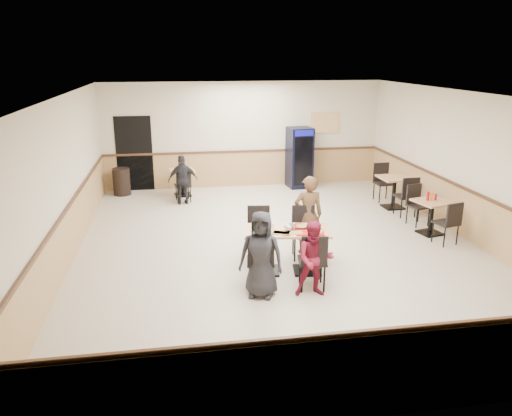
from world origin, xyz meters
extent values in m
plane|color=beige|center=(0.00, 0.00, 0.00)|extent=(10.00, 10.00, 0.00)
plane|color=silver|center=(0.00, 0.00, 3.00)|extent=(10.00, 10.00, 0.00)
plane|color=beige|center=(0.00, 5.00, 1.50)|extent=(8.00, 0.00, 8.00)
plane|color=beige|center=(0.00, -5.00, 1.50)|extent=(8.00, 0.00, 8.00)
plane|color=beige|center=(-4.00, 0.00, 1.50)|extent=(0.00, 10.00, 10.00)
plane|color=beige|center=(4.00, 0.00, 1.50)|extent=(0.00, 10.00, 10.00)
cube|color=tan|center=(0.00, 4.99, 0.50)|extent=(7.98, 0.03, 1.00)
cube|color=tan|center=(3.98, 0.00, 0.50)|extent=(0.03, 9.98, 1.00)
cube|color=#472B19|center=(0.00, 4.97, 1.03)|extent=(7.98, 0.04, 0.06)
cube|color=black|center=(-3.10, 4.98, 1.05)|extent=(1.00, 0.02, 2.10)
cube|color=orange|center=(2.40, 4.96, 1.80)|extent=(0.85, 0.02, 0.60)
cube|color=black|center=(-0.49, -1.13, 0.02)|extent=(0.54, 0.54, 0.04)
cylinder|color=black|center=(-0.49, -1.13, 0.40)|extent=(0.10, 0.10, 0.72)
cube|color=tan|center=(-0.49, -1.13, 0.77)|extent=(0.84, 0.84, 0.04)
cube|color=black|center=(0.25, -1.24, 0.02)|extent=(0.54, 0.54, 0.04)
cylinder|color=black|center=(0.25, -1.24, 0.40)|extent=(0.10, 0.10, 0.72)
cube|color=tan|center=(0.25, -1.24, 0.77)|extent=(0.84, 0.84, 0.04)
imported|color=black|center=(-0.73, -2.01, 0.71)|extent=(0.80, 0.66, 1.41)
imported|color=maroon|center=(0.11, -2.13, 0.62)|extent=(0.66, 0.55, 1.24)
imported|color=brown|center=(0.48, -0.36, 0.77)|extent=(0.58, 0.41, 1.54)
imported|color=black|center=(-1.81, 3.39, 0.64)|extent=(0.77, 0.38, 1.28)
cube|color=#A9100B|center=(0.22, -1.40, 0.80)|extent=(0.52, 0.42, 0.02)
cube|color=#A9100B|center=(0.21, -1.11, 0.80)|extent=(0.52, 0.42, 0.02)
cylinder|color=white|center=(0.33, -1.36, 0.80)|extent=(0.24, 0.24, 0.01)
cube|color=#C7854D|center=(0.33, -1.36, 0.81)|extent=(0.33, 0.30, 0.02)
cylinder|color=white|center=(-0.25, -1.36, 0.80)|extent=(0.24, 0.24, 0.01)
cube|color=#C7854D|center=(-0.25, -1.36, 0.81)|extent=(0.32, 0.27, 0.02)
cylinder|color=white|center=(-0.61, -1.24, 0.80)|extent=(0.24, 0.24, 0.01)
cube|color=#C7854D|center=(-0.61, -1.24, 0.81)|extent=(0.31, 0.23, 0.02)
cylinder|color=white|center=(0.22, -1.07, 0.80)|extent=(0.24, 0.24, 0.01)
cube|color=#C7854D|center=(0.22, -1.07, 0.81)|extent=(0.33, 0.28, 0.02)
cylinder|color=white|center=(-0.05, -1.41, 0.80)|extent=(0.24, 0.24, 0.01)
cube|color=#C7854D|center=(-0.05, -1.41, 0.81)|extent=(0.29, 0.20, 0.02)
cylinder|color=white|center=(-0.30, -1.37, 0.80)|extent=(0.24, 0.24, 0.01)
cube|color=#C7854D|center=(-0.30, -1.37, 0.81)|extent=(0.32, 0.27, 0.02)
cylinder|color=silver|center=(-0.68, -1.00, 0.85)|extent=(0.08, 0.08, 0.11)
cylinder|color=silver|center=(-0.38, -1.09, 0.85)|extent=(0.08, 0.08, 0.11)
cylinder|color=silver|center=(-0.48, -1.43, 0.85)|extent=(0.08, 0.08, 0.11)
cylinder|color=#A7ABBB|center=(0.00, -1.20, 0.86)|extent=(0.07, 0.07, 0.12)
cylinder|color=#A7ABBB|center=(-0.06, -1.14, 0.86)|extent=(0.07, 0.07, 0.12)
ellipsoid|color=white|center=(-0.10, -1.21, 0.85)|extent=(0.16, 0.16, 0.11)
cube|color=black|center=(3.38, 0.23, 0.02)|extent=(0.54, 0.54, 0.04)
cylinder|color=black|center=(3.38, 0.23, 0.37)|extent=(0.09, 0.09, 0.67)
cube|color=tan|center=(3.38, 0.23, 0.72)|extent=(0.83, 0.83, 0.04)
cube|color=black|center=(3.39, 2.16, 0.02)|extent=(0.50, 0.50, 0.04)
cylinder|color=black|center=(3.39, 2.16, 0.40)|extent=(0.10, 0.10, 0.72)
cube|color=tan|center=(3.39, 2.16, 0.78)|extent=(0.77, 0.77, 0.04)
cylinder|color=#B40C1C|center=(3.28, 0.28, 0.84)|extent=(0.06, 0.06, 0.20)
cylinder|color=orange|center=(3.37, 0.28, 0.82)|extent=(0.06, 0.06, 0.17)
cylinder|color=#B40C1C|center=(3.46, 0.28, 0.81)|extent=(0.05, 0.05, 0.14)
cube|color=black|center=(-1.81, 4.20, 0.02)|extent=(0.48, 0.48, 0.04)
cylinder|color=black|center=(-1.81, 4.20, 0.36)|extent=(0.09, 0.09, 0.65)
cube|color=tan|center=(-1.81, 4.20, 0.70)|extent=(0.75, 0.75, 0.04)
cube|color=black|center=(1.56, 4.60, 0.87)|extent=(0.72, 0.70, 1.73)
cube|color=black|center=(1.59, 4.27, 0.82)|extent=(0.53, 0.08, 1.37)
cube|color=#0D1099|center=(1.60, 4.26, 1.62)|extent=(0.55, 0.08, 0.16)
cylinder|color=black|center=(-3.46, 4.55, 0.37)|extent=(0.47, 0.47, 0.74)
camera|label=1|loc=(-1.99, -9.16, 3.72)|focal=35.00mm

